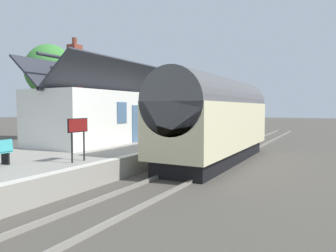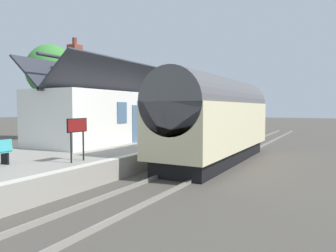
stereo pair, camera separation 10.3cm
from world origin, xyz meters
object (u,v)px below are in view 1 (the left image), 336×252
Objects in this scene: planter_edge_near at (163,130)px; planter_edge_far at (171,125)px; station_building at (97,115)px; bench_platform_end at (176,128)px; train at (217,118)px; tree_mid_background at (49,71)px; planter_corner_building at (192,127)px; planter_bench_left at (148,129)px; station_sign_board at (78,129)px; lamp_post_platform at (207,98)px; tree_distant at (108,83)px.

planter_edge_far is at bearing 13.04° from planter_edge_near.
bench_platform_end is at bearing -15.58° from station_building.
tree_mid_background is at bearing 77.34° from train.
planter_bench_left reaches higher than planter_corner_building.
planter_edge_far is at bearing -67.69° from tree_mid_background.
planter_edge_near is 0.13× the size of tree_mid_background.
planter_edge_near is 2.25m from planter_edge_far.
tree_mid_background is at bearing 51.99° from station_sign_board.
planter_corner_building is 0.63× the size of station_sign_board.
lamp_post_platform is at bearing -79.24° from tree_mid_background.
train is 16.96m from tree_mid_background.
lamp_post_platform is 0.50× the size of tree_distant.
planter_edge_near is 0.28× the size of lamp_post_platform.
planter_bench_left is at bearing 174.68° from planter_edge_far.
bench_platform_end is 12.36m from tree_mid_background.
train is at bearing -102.66° from tree_mid_background.
tree_mid_background is (-2.51, 13.24, 2.43)m from lamp_post_platform.
bench_platform_end is 4.24m from planter_corner_building.
station_building is at bearing 35.08° from station_sign_board.
lamp_post_platform is 13.76m from tree_distant.
lamp_post_platform is (-2.83, -2.44, 2.34)m from planter_corner_building.
bench_platform_end is 2.14× the size of planter_bench_left.
tree_distant is at bearing 69.89° from lamp_post_platform.
planter_edge_near is at bearing 15.01° from station_sign_board.
train is 1.34× the size of station_building.
planter_bench_left is at bearing 137.79° from planter_edge_near.
tree_distant is (6.04, 10.98, 4.10)m from bench_platform_end.
tree_distant is (10.83, 15.72, 3.16)m from train.
planter_edge_near is 0.67× the size of station_sign_board.
planter_edge_near is 1.60× the size of planter_bench_left.
station_sign_board is at bearing -160.27° from planter_bench_left.
planter_edge_far is at bearing 34.12° from bench_platform_end.
station_sign_board is 0.19× the size of tree_mid_background.
planter_bench_left is at bearing -84.61° from tree_mid_background.
planter_corner_building is 0.13× the size of tree_distant.
station_sign_board is at bearing -165.29° from planter_edge_far.
station_building is (-1.56, 6.51, 0.15)m from train.
planter_edge_far is at bearing 14.71° from station_sign_board.
planter_bench_left is at bearing 19.73° from station_sign_board.
planter_edge_far is 0.13× the size of tree_distant.
station_building is 7.38× the size of planter_edge_near.
station_sign_board is at bearing -144.92° from station_building.
planter_corner_building is at bearing 40.74° from lamp_post_platform.
planter_edge_near is 1.17m from planter_bench_left.
tree_distant is at bearing -3.50° from tree_mid_background.
station_building reaches higher than planter_edge_far.
planter_edge_near is at bearing 168.35° from planter_corner_building.
train is at bearing -135.27° from bench_platform_end.
tree_mid_background is at bearing 61.73° from station_building.
planter_corner_building is at bearing 8.44° from bench_platform_end.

